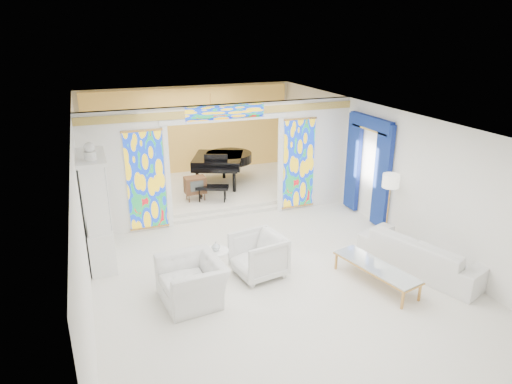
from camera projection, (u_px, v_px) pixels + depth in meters
name	position (u px, v px, depth m)	size (l,w,h in m)	color
floor	(253.00, 249.00, 10.39)	(12.00, 12.00, 0.00)	silver
ceiling	(252.00, 118.00, 9.37)	(7.00, 12.00, 0.02)	white
wall_back	(190.00, 132.00, 15.16)	(7.00, 0.02, 3.00)	white
wall_front	(459.00, 370.00, 4.61)	(7.00, 0.02, 3.00)	white
wall_left	(81.00, 209.00, 8.72)	(0.02, 12.00, 3.00)	white
wall_right	(388.00, 170.00, 11.05)	(0.02, 12.00, 3.00)	white
partition_wall	(225.00, 157.00, 11.59)	(7.00, 0.22, 3.00)	white
stained_glass_left	(146.00, 181.00, 10.94)	(0.90, 0.04, 2.40)	gold
stained_glass_right	(299.00, 164.00, 12.29)	(0.90, 0.04, 2.40)	gold
stained_glass_transom	(225.00, 112.00, 11.10)	(2.00, 0.04, 0.34)	gold
alcove_platform	(206.00, 189.00, 13.97)	(6.80, 3.80, 0.18)	silver
gold_curtain_back	(191.00, 132.00, 15.05)	(6.70, 0.10, 2.90)	#EFBF53
chandelier	(211.00, 109.00, 13.11)	(0.48, 0.48, 0.30)	#BD8842
blue_drapes	(368.00, 160.00, 11.61)	(0.14, 1.85, 2.65)	navy
china_cabinet	(97.00, 212.00, 9.45)	(0.56, 1.46, 2.72)	white
armchair_left	(192.00, 281.00, 8.33)	(1.22, 1.07, 0.79)	silver
armchair_right	(258.00, 255.00, 9.18)	(0.93, 0.96, 0.88)	white
sofa	(422.00, 253.00, 9.39)	(2.59, 1.01, 0.75)	white
side_table	(216.00, 260.00, 9.04)	(0.66, 0.66, 0.63)	white
vase	(216.00, 246.00, 8.94)	(0.18, 0.18, 0.18)	white
coffee_table	(376.00, 267.00, 8.86)	(0.96, 1.92, 0.41)	silver
floor_lamp	(391.00, 184.00, 10.52)	(0.43, 0.43, 1.59)	#BD8842
grand_piano	(223.00, 160.00, 14.03)	(2.41, 2.84, 1.10)	black
tv_console	(195.00, 185.00, 12.73)	(0.59, 0.41, 0.67)	brown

